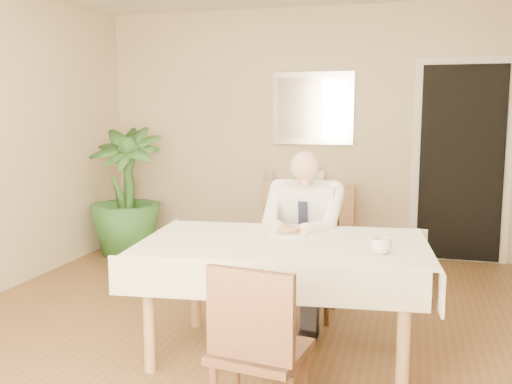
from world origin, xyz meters
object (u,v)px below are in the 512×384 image
(dining_table, at_px, (284,254))
(chair_near, at_px, (256,344))
(potted_palm, at_px, (126,192))
(chair_far, at_px, (309,248))
(sideboard, at_px, (309,220))
(seated_man, at_px, (302,231))
(coffee_mug, at_px, (381,246))

(dining_table, distance_m, chair_near, 0.93)
(chair_near, bearing_deg, potted_palm, 135.04)
(chair_far, distance_m, chair_near, 1.79)
(dining_table, xyz_separation_m, sideboard, (-0.30, 2.60, -0.29))
(chair_near, bearing_deg, chair_far, 100.76)
(chair_far, relative_size, potted_palm, 0.66)
(chair_far, height_order, potted_palm, potted_palm)
(dining_table, height_order, chair_far, chair_far)
(chair_far, xyz_separation_m, chair_near, (0.08, -1.79, -0.02))
(seated_man, bearing_deg, dining_table, -90.00)
(potted_palm, bearing_deg, dining_table, -44.11)
(chair_far, xyz_separation_m, coffee_mug, (0.58, -1.05, 0.30))
(seated_man, bearing_deg, chair_near, -87.06)
(dining_table, bearing_deg, sideboard, 90.98)
(chair_near, height_order, coffee_mug, chair_near)
(chair_far, bearing_deg, seated_man, -94.05)
(chair_far, relative_size, coffee_mug, 8.10)
(chair_far, bearing_deg, coffee_mug, -64.90)
(seated_man, relative_size, coffee_mug, 11.33)
(dining_table, distance_m, potted_palm, 3.03)
(chair_near, bearing_deg, seated_man, 101.23)
(dining_table, distance_m, chair_far, 0.90)
(chair_near, bearing_deg, sideboard, 104.48)
(seated_man, height_order, coffee_mug, seated_man)
(chair_near, relative_size, potted_palm, 0.64)
(chair_near, height_order, seated_man, seated_man)
(seated_man, bearing_deg, coffee_mug, -52.45)
(sideboard, distance_m, potted_palm, 1.96)
(chair_far, height_order, seated_man, seated_man)
(dining_table, relative_size, sideboard, 1.91)
(potted_palm, bearing_deg, chair_far, -29.47)
(coffee_mug, distance_m, sideboard, 2.93)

